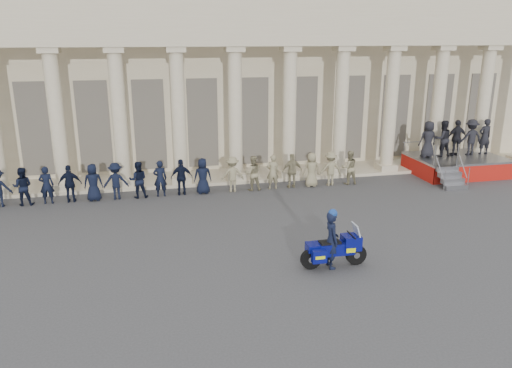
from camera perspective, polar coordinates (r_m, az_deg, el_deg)
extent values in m
plane|color=#39393B|center=(16.40, -1.83, -7.71)|extent=(90.00, 90.00, 0.00)
cube|color=#C0B190|center=(29.91, -7.33, 12.17)|extent=(40.00, 10.00, 9.00)
cube|color=#C0B190|center=(24.58, -5.61, 0.78)|extent=(40.00, 2.60, 0.15)
cube|color=#C0B190|center=(22.86, -5.85, 16.63)|extent=(35.80, 1.00, 1.00)
cube|color=#C0B190|center=(22.89, -5.93, 19.39)|extent=(35.80, 1.00, 1.20)
cube|color=#C0B190|center=(24.45, -27.05, -0.55)|extent=(0.90, 0.90, 0.30)
cube|color=#C0B190|center=(23.90, -21.04, -0.18)|extent=(0.90, 0.90, 0.30)
cylinder|color=#C0B190|center=(23.28, -21.79, 6.79)|extent=(0.64, 0.64, 5.60)
cube|color=#C0B190|center=(23.02, -22.59, 13.95)|extent=(0.85, 0.85, 0.24)
cube|color=#C0B190|center=(23.63, -14.81, 0.21)|extent=(0.90, 0.90, 0.30)
cylinder|color=#C0B190|center=(23.00, -15.36, 7.27)|extent=(0.64, 0.64, 5.60)
cube|color=#C0B190|center=(22.74, -15.93, 14.54)|extent=(0.85, 0.85, 0.24)
cube|color=#C0B190|center=(23.64, -8.52, 0.59)|extent=(0.90, 0.90, 0.30)
cylinder|color=#C0B190|center=(23.01, -8.83, 7.67)|extent=(0.64, 0.64, 5.60)
cube|color=#C0B190|center=(22.75, -9.17, 14.95)|extent=(0.85, 0.85, 0.24)
cube|color=#C0B190|center=(23.93, -2.30, 0.97)|extent=(0.90, 0.90, 0.30)
cylinder|color=#C0B190|center=(23.31, -2.39, 7.97)|extent=(0.64, 0.64, 5.60)
cube|color=#C0B190|center=(23.05, -2.48, 15.16)|extent=(0.85, 0.85, 0.24)
cube|color=#C0B190|center=(24.50, 3.69, 1.32)|extent=(0.90, 0.90, 0.30)
cylinder|color=#C0B190|center=(23.89, 3.82, 8.16)|extent=(0.64, 0.64, 5.60)
cube|color=#C0B190|center=(23.64, 3.96, 15.17)|extent=(0.85, 0.85, 0.24)
cube|color=#C0B190|center=(25.33, 9.36, 1.64)|extent=(0.90, 0.90, 0.30)
cylinder|color=#C0B190|center=(24.74, 9.68, 8.25)|extent=(0.64, 0.64, 5.60)
cube|color=#C0B190|center=(24.50, 10.02, 15.02)|extent=(0.85, 0.85, 0.24)
cube|color=#C0B190|center=(26.38, 14.62, 1.92)|extent=(0.90, 0.90, 0.30)
cylinder|color=#C0B190|center=(25.82, 15.10, 8.26)|extent=(0.64, 0.64, 5.60)
cube|color=#C0B190|center=(25.59, 15.61, 14.73)|extent=(0.85, 0.85, 0.24)
cube|color=#C0B190|center=(27.64, 19.45, 2.16)|extent=(0.90, 0.90, 0.30)
cylinder|color=#C0B190|center=(27.10, 20.05, 8.21)|extent=(0.64, 0.64, 5.60)
cube|color=#C0B190|center=(26.88, 20.68, 14.36)|extent=(0.85, 0.85, 0.24)
cube|color=#C0B190|center=(29.08, 23.82, 2.37)|extent=(0.90, 0.90, 0.30)
cylinder|color=#C0B190|center=(28.57, 24.51, 8.11)|extent=(0.64, 0.64, 5.60)
cube|color=#C0B190|center=(28.36, 25.24, 13.93)|extent=(0.85, 0.85, 0.24)
cube|color=black|center=(25.59, -23.82, 5.76)|extent=(1.30, 0.12, 4.20)
cube|color=black|center=(25.20, -18.01, 6.21)|extent=(1.30, 0.12, 4.20)
cube|color=black|center=(25.07, -12.06, 6.61)|extent=(1.30, 0.12, 4.20)
cube|color=black|center=(25.22, -6.11, 6.94)|extent=(1.30, 0.12, 4.20)
cube|color=black|center=(25.63, -0.28, 7.18)|extent=(1.30, 0.12, 4.20)
cube|color=black|center=(26.29, 5.31, 7.35)|extent=(1.30, 0.12, 4.20)
cube|color=black|center=(27.18, 10.59, 7.45)|extent=(1.30, 0.12, 4.20)
cube|color=black|center=(28.29, 15.50, 7.48)|extent=(1.30, 0.12, 4.20)
cube|color=black|center=(29.58, 20.01, 7.46)|extent=(1.30, 0.12, 4.20)
cube|color=black|center=(31.04, 24.11, 7.41)|extent=(1.30, 0.12, 4.20)
imported|color=black|center=(22.61, -25.12, -0.26)|extent=(0.78, 0.61, 1.60)
imported|color=black|center=(22.41, -22.82, -0.12)|extent=(0.58, 0.38, 1.60)
imported|color=black|center=(22.26, -20.48, 0.03)|extent=(0.94, 0.39, 1.60)
imported|color=black|center=(22.14, -18.11, 0.18)|extent=(0.78, 0.51, 1.60)
imported|color=black|center=(22.06, -15.72, 0.33)|extent=(1.03, 0.59, 1.60)
imported|color=black|center=(22.01, -13.31, 0.47)|extent=(0.78, 0.61, 1.60)
imported|color=black|center=(22.01, -10.90, 0.62)|extent=(0.58, 0.38, 1.60)
imported|color=black|center=(22.05, -8.50, 0.77)|extent=(0.94, 0.39, 1.60)
imported|color=black|center=(22.12, -6.10, 0.91)|extent=(0.78, 0.51, 1.60)
imported|color=gray|center=(22.29, -2.71, 1.12)|extent=(1.03, 0.59, 1.60)
imported|color=gray|center=(22.46, -0.38, 1.25)|extent=(0.78, 0.61, 1.60)
imported|color=gray|center=(22.66, 1.91, 1.39)|extent=(0.58, 0.38, 1.60)
imported|color=gray|center=(22.90, 4.16, 1.51)|extent=(0.94, 0.39, 1.60)
imported|color=gray|center=(23.18, 6.36, 1.64)|extent=(0.78, 0.51, 1.60)
imported|color=gray|center=(23.49, 8.51, 1.75)|extent=(1.03, 0.59, 1.60)
imported|color=gray|center=(23.82, 10.60, 1.87)|extent=(0.78, 0.61, 1.60)
cube|color=gray|center=(27.17, 21.99, 2.85)|extent=(4.43, 3.16, 0.10)
cube|color=#A1140D|center=(26.05, 23.77, 1.06)|extent=(4.43, 0.04, 0.80)
cube|color=#A1140D|center=(26.12, 17.89, 1.72)|extent=(0.04, 3.16, 0.80)
cube|color=#A1140D|center=(28.55, 25.54, 2.12)|extent=(0.04, 3.16, 0.80)
cube|color=gray|center=(24.48, 21.86, -0.34)|extent=(1.10, 0.28, 0.22)
cube|color=gray|center=(24.65, 21.56, 0.34)|extent=(1.10, 0.28, 0.22)
cube|color=gray|center=(24.81, 21.26, 1.01)|extent=(1.10, 0.28, 0.22)
cube|color=gray|center=(24.98, 20.97, 1.68)|extent=(1.10, 0.28, 0.22)
cylinder|color=gray|center=(28.31, 20.40, 4.67)|extent=(4.43, 0.04, 0.04)
imported|color=black|center=(26.28, 19.07, 4.86)|extent=(0.89, 0.58, 1.82)
imported|color=black|center=(26.70, 20.54, 4.89)|extent=(0.88, 0.69, 1.82)
imported|color=black|center=(27.14, 21.97, 4.91)|extent=(1.07, 0.44, 1.82)
imported|color=black|center=(27.60, 23.35, 4.93)|extent=(1.17, 0.68, 1.82)
imported|color=black|center=(28.07, 24.69, 4.95)|extent=(0.66, 0.44, 1.82)
cylinder|color=black|center=(15.70, 11.37, -7.92)|extent=(0.64, 0.14, 0.64)
cylinder|color=black|center=(15.21, 6.30, -8.51)|extent=(0.64, 0.14, 0.64)
cube|color=navy|center=(15.34, 9.09, -7.25)|extent=(1.11, 0.41, 0.37)
cube|color=navy|center=(15.46, 10.80, -6.54)|extent=(0.53, 0.50, 0.43)
cube|color=silver|center=(15.54, 10.76, -7.29)|extent=(0.21, 0.29, 0.12)
cube|color=#B2BFCC|center=(15.39, 11.43, -5.35)|extent=(0.20, 0.45, 0.52)
cube|color=black|center=(15.20, 8.44, -6.66)|extent=(0.63, 0.33, 0.10)
cube|color=navy|center=(15.08, 6.52, -7.26)|extent=(0.34, 0.33, 0.21)
cube|color=navy|center=(14.90, 7.23, -8.20)|extent=(0.44, 0.21, 0.39)
cube|color=#DAE50C|center=(14.90, 7.23, -8.20)|extent=(0.29, 0.23, 0.10)
cube|color=navy|center=(15.43, 6.48, -7.27)|extent=(0.44, 0.21, 0.39)
cube|color=#DAE50C|center=(15.43, 6.48, -7.27)|extent=(0.29, 0.23, 0.10)
cylinder|color=silver|center=(15.51, 7.05, -8.15)|extent=(0.58, 0.10, 0.10)
cylinder|color=black|center=(15.37, 10.85, -5.74)|extent=(0.04, 0.68, 0.03)
imported|color=black|center=(15.18, 8.63, -6.32)|extent=(0.43, 0.65, 1.77)
sphere|color=navy|center=(14.88, 8.77, -3.35)|extent=(0.28, 0.28, 0.28)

